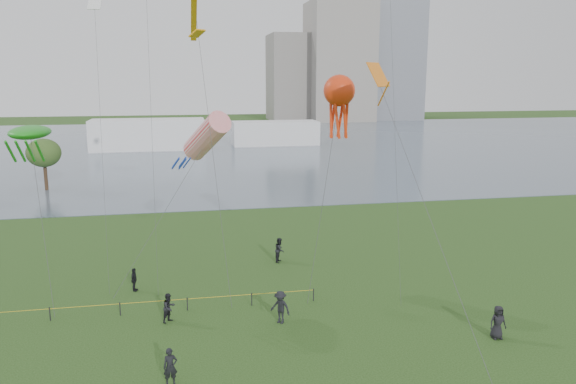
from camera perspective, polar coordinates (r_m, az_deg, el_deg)
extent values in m
cube|color=slate|center=(120.36, -8.09, 4.74)|extent=(400.00, 120.00, 0.08)
cube|color=gray|center=(188.66, 5.20, 13.02)|extent=(20.00, 20.00, 38.00)
cube|color=slate|center=(191.13, 0.55, 11.55)|extent=(16.00, 18.00, 28.00)
cube|color=white|center=(115.11, -14.01, 5.70)|extent=(22.00, 8.00, 6.00)
cube|color=silver|center=(119.59, -1.33, 6.00)|extent=(18.00, 7.00, 5.00)
cylinder|color=#362518|center=(77.43, -23.38, 1.23)|extent=(0.44, 0.44, 2.97)
ellipsoid|color=#3C5A23|center=(76.96, -23.57, 3.66)|extent=(4.22, 4.22, 3.56)
cylinder|color=black|center=(36.68, -23.04, -11.34)|extent=(0.07, 0.07, 0.85)
cylinder|color=black|center=(36.02, -16.69, -11.30)|extent=(0.07, 0.07, 0.85)
cylinder|color=black|center=(35.79, -10.19, -11.13)|extent=(0.07, 0.07, 0.85)
cylinder|color=black|center=(36.02, -3.71, -10.81)|extent=(0.07, 0.07, 0.85)
cylinder|color=black|center=(36.67, 2.61, -10.38)|extent=(0.07, 0.07, 0.85)
cylinder|color=yellow|center=(35.90, -16.72, -10.83)|extent=(24.00, 0.03, 0.03)
imported|color=black|center=(34.29, -11.99, -11.43)|extent=(1.08, 1.07, 1.76)
imported|color=black|center=(33.38, -0.79, -11.62)|extent=(1.43, 1.38, 1.96)
imported|color=black|center=(39.49, -15.36, -8.58)|extent=(0.57, 1.00, 1.60)
imported|color=black|center=(33.64, 20.54, -12.28)|extent=(0.95, 0.64, 1.89)
imported|color=black|center=(27.89, -11.87, -16.99)|extent=(0.71, 0.52, 1.82)
imported|color=black|center=(43.86, -0.85, -5.90)|extent=(1.03, 1.14, 1.91)
cylinder|color=#3F3F42|center=(36.37, -7.84, 5.68)|extent=(1.69, 6.49, 20.93)
cube|color=#FFA00D|center=(35.45, -9.54, 18.55)|extent=(0.36, 6.98, 4.09)
cube|color=#FFA00D|center=(31.46, -9.22, 15.62)|extent=(0.95, 0.95, 0.42)
cylinder|color=#3F3F42|center=(38.26, -12.80, -2.37)|extent=(6.48, 2.55, 10.20)
cylinder|color=red|center=(38.65, -8.27, 5.61)|extent=(3.46, 4.95, 3.66)
cylinder|color=#1B37BD|center=(37.62, -10.25, 2.92)|extent=(0.60, 1.13, 0.88)
cylinder|color=#1B37BD|center=(38.00, -10.67, 2.99)|extent=(0.60, 1.13, 0.88)
cylinder|color=#1B37BD|center=(37.86, -11.35, 2.93)|extent=(0.60, 1.13, 0.88)
cylinder|color=#1B37BD|center=(37.39, -11.35, 2.83)|extent=(0.60, 1.13, 0.88)
cylinder|color=#1B37BD|center=(37.25, -10.66, 2.82)|extent=(0.60, 1.13, 0.88)
cylinder|color=#3F3F42|center=(37.61, -23.70, -2.89)|extent=(1.49, 4.20, 10.75)
ellipsoid|color=#1B8B19|center=(38.92, -24.73, 5.53)|extent=(2.42, 4.35, 0.85)
cylinder|color=#1B8B19|center=(37.69, -26.35, 3.69)|extent=(0.16, 1.79, 1.54)
cylinder|color=#1B8B19|center=(37.54, -25.54, 3.74)|extent=(0.16, 1.79, 1.54)
cylinder|color=#1B8B19|center=(37.41, -24.72, 3.79)|extent=(0.16, 1.79, 1.54)
cylinder|color=#1B8B19|center=(37.28, -23.90, 3.83)|extent=(0.16, 1.79, 1.54)
cylinder|color=#3F3F42|center=(35.07, 3.58, -0.74)|extent=(2.14, 0.94, 13.33)
sphere|color=red|center=(34.99, 5.23, 10.22)|extent=(1.94, 1.94, 1.94)
cylinder|color=red|center=(35.20, 5.97, 7.61)|extent=(0.18, 0.54, 2.60)
cylinder|color=red|center=(35.55, 5.38, 7.66)|extent=(0.49, 0.36, 2.61)
cylinder|color=red|center=(35.41, 4.59, 7.66)|extent=(0.49, 0.36, 2.61)
cylinder|color=red|center=(34.93, 4.38, 7.61)|extent=(0.18, 0.54, 2.60)
cylinder|color=red|center=(34.58, 4.98, 7.56)|extent=(0.49, 0.36, 2.61)
cylinder|color=red|center=(34.72, 5.78, 7.56)|extent=(0.49, 0.36, 2.61)
cylinder|color=#3F3F42|center=(25.77, 15.09, -4.59)|extent=(1.09, 14.11, 14.29)
cube|color=orange|center=(31.08, 9.15, 11.69)|extent=(1.59, 1.59, 1.30)
cylinder|color=orange|center=(30.25, 9.68, 9.79)|extent=(0.08, 1.58, 1.35)
cube|color=white|center=(42.86, -19.07, 17.59)|extent=(1.04, 1.00, 0.76)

